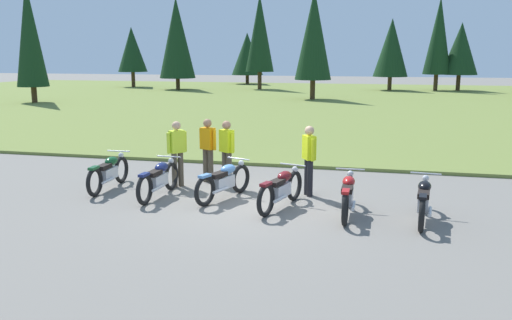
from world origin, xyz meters
name	(u,v)px	position (x,y,z in m)	size (l,w,h in m)	color
ground_plane	(250,204)	(0.00, 0.00, 0.00)	(140.00, 140.00, 0.00)	slate
grass_moorland	(341,102)	(0.00, 26.06, 0.05)	(80.00, 44.00, 0.10)	olive
forest_treeline	(374,40)	(1.87, 34.16, 4.41)	(43.20, 29.02, 8.62)	#47331E
motorcycle_british_green	(109,172)	(-3.74, 0.52, 0.44)	(0.62, 2.10, 0.88)	black
motorcycle_navy	(159,179)	(-2.24, 0.14, 0.44)	(0.62, 2.10, 0.88)	black
motorcycle_sky_blue	(224,181)	(-0.69, 0.31, 0.44)	(0.89, 2.02, 0.88)	black
motorcycle_maroon	(281,189)	(0.73, -0.10, 0.44)	(0.79, 2.05, 0.88)	black
motorcycle_red	(348,195)	(2.18, -0.30, 0.44)	(0.62, 2.10, 0.88)	black
motorcycle_black	(424,200)	(3.69, -0.36, 0.44)	(0.62, 2.10, 0.88)	black
rider_with_back_turned	(177,150)	(-2.18, 1.18, 0.95)	(0.40, 0.44, 1.67)	#4C4233
rider_checking_bike	(309,156)	(1.17, 1.08, 0.95)	(0.37, 0.49, 1.67)	black
rider_in_hivis_vest	(227,149)	(-0.99, 1.56, 0.95)	(0.46, 0.39, 1.67)	#4C4233
rider_near_row_end	(208,146)	(-1.58, 1.82, 0.95)	(0.51, 0.35, 1.67)	#4C4233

